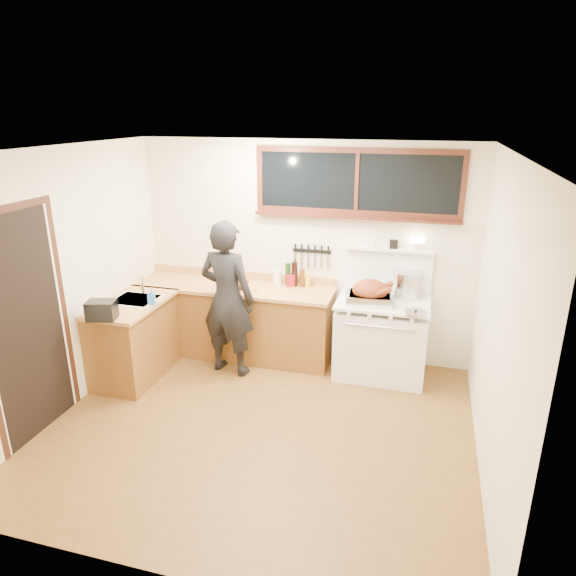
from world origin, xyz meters
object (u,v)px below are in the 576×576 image
(man, at_px, (227,299))
(roast_turkey, at_px, (370,293))
(vintage_stove, at_px, (381,336))
(cutting_board, at_px, (238,286))

(man, bearing_deg, roast_turkey, 11.39)
(roast_turkey, bearing_deg, vintage_stove, 32.39)
(man, xyz_separation_m, cutting_board, (0.02, 0.30, 0.05))
(man, distance_m, cutting_board, 0.31)
(cutting_board, bearing_deg, vintage_stove, 3.54)
(man, height_order, cutting_board, man)
(man, height_order, roast_turkey, man)
(cutting_board, relative_size, roast_turkey, 0.85)
(man, xyz_separation_m, roast_turkey, (1.56, 0.31, 0.11))
(vintage_stove, bearing_deg, man, -166.62)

